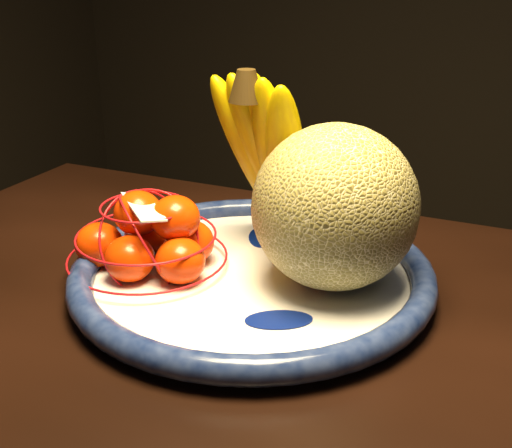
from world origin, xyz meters
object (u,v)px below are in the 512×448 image
at_px(fruit_bowl, 252,274).
at_px(cantaloupe, 335,207).
at_px(banana_bunch, 270,151).
at_px(mandarin_bag, 150,239).

bearing_deg(fruit_bowl, cantaloupe, 13.34).
relative_size(banana_bunch, mandarin_bag, 1.17).
height_order(cantaloupe, mandarin_bag, cantaloupe).
bearing_deg(banana_bunch, fruit_bowl, -63.48).
bearing_deg(fruit_bowl, mandarin_bag, -163.05).
xyz_separation_m(fruit_bowl, mandarin_bag, (-0.11, -0.03, 0.03)).
height_order(fruit_bowl, banana_bunch, banana_bunch).
xyz_separation_m(banana_bunch, mandarin_bag, (-0.09, -0.12, -0.08)).
relative_size(fruit_bowl, mandarin_bag, 2.02).
bearing_deg(cantaloupe, mandarin_bag, -164.62).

